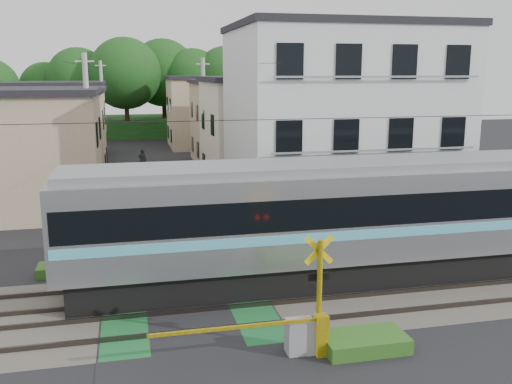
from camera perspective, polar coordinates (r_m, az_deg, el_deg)
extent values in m
plane|color=black|center=(18.07, -6.87, -11.30)|extent=(120.00, 120.00, 0.00)
cube|color=#47423A|center=(18.07, -6.87, -11.29)|extent=(120.00, 6.00, 0.00)
cube|color=black|center=(18.06, -6.87, -11.28)|extent=(5.20, 120.00, 0.00)
cube|color=#145126|center=(17.99, -13.02, -11.61)|extent=(1.30, 6.00, 0.00)
cube|color=#145126|center=(18.33, -0.85, -10.83)|extent=(1.30, 6.00, 0.00)
cube|color=#3F3833|center=(16.32, -6.13, -13.66)|extent=(120.00, 0.08, 0.14)
cube|color=#3F3833|center=(17.58, -6.69, -11.72)|extent=(120.00, 0.08, 0.14)
cube|color=#3F3833|center=(18.50, -7.04, -10.49)|extent=(120.00, 0.08, 0.14)
cube|color=#3F3833|center=(19.79, -7.47, -8.97)|extent=(120.00, 0.08, 0.14)
cube|color=black|center=(20.41, 9.94, -7.11)|extent=(19.26, 2.65, 1.00)
cube|color=black|center=(18.99, -10.29, -9.13)|extent=(2.68, 2.45, 0.67)
cube|color=#B3B8BC|center=(19.87, 10.14, -1.78)|extent=(20.06, 3.12, 2.90)
cube|color=black|center=(19.79, 10.18, -0.80)|extent=(19.74, 3.16, 0.99)
cube|color=#51B4CD|center=(19.96, 10.10, -2.91)|extent=(19.86, 3.15, 0.31)
cube|color=slate|center=(19.56, 10.31, 2.73)|extent=(19.66, 2.56, 0.27)
cube|color=black|center=(18.37, -19.84, -2.04)|extent=(0.10, 2.68, 1.74)
cylinder|color=yellow|center=(14.83, 6.34, -10.33)|extent=(0.14, 0.14, 3.00)
cube|color=yellow|center=(14.51, 6.32, -5.80)|extent=(0.77, 0.05, 0.77)
cube|color=yellow|center=(14.51, 6.32, -5.80)|extent=(0.77, 0.05, 0.77)
cube|color=black|center=(14.74, 6.26, -8.39)|extent=(0.55, 0.05, 0.20)
sphere|color=#FF0C07|center=(14.74, 5.59, -8.37)|extent=(0.16, 0.16, 0.16)
sphere|color=#FF0C07|center=(14.84, 6.77, -8.25)|extent=(0.16, 0.16, 0.16)
cube|color=gray|center=(15.12, 4.40, -14.21)|extent=(0.70, 0.50, 0.90)
cube|color=yellow|center=(15.00, 6.58, -14.04)|extent=(0.30, 0.30, 1.10)
cube|color=yellow|center=(14.27, -2.17, -13.38)|extent=(4.20, 0.08, 0.08)
cylinder|color=yellow|center=(20.94, -16.26, -4.06)|extent=(0.14, 0.14, 3.00)
cube|color=yellow|center=(20.56, -16.46, -0.92)|extent=(0.77, 0.05, 0.77)
cube|color=yellow|center=(20.56, -16.46, -0.92)|extent=(0.77, 0.05, 0.77)
cube|color=black|center=(20.72, -16.35, -2.81)|extent=(0.55, 0.05, 0.20)
sphere|color=#FF0C07|center=(20.67, -16.80, -2.87)|extent=(0.16, 0.16, 0.16)
sphere|color=#FF0C07|center=(20.65, -15.92, -2.83)|extent=(0.16, 0.16, 0.16)
cube|color=gray|center=(21.22, -14.73, -6.73)|extent=(0.70, 0.50, 0.90)
cube|color=yellow|center=(21.45, -16.07, -6.32)|extent=(0.30, 0.30, 1.10)
cube|color=yellow|center=(21.29, -10.07, -4.90)|extent=(4.20, 0.08, 0.08)
cube|color=silver|center=(28.05, 8.34, 6.50)|extent=(10.00, 8.00, 9.00)
cube|color=black|center=(28.00, 8.64, 16.02)|extent=(10.20, 8.16, 0.30)
cube|color=black|center=(23.59, 3.25, -1.81)|extent=(1.10, 0.06, 1.40)
cube|color=black|center=(24.37, 8.79, -1.48)|extent=(1.10, 0.06, 1.40)
cube|color=black|center=(25.37, 13.95, -1.17)|extent=(1.10, 0.06, 1.40)
cube|color=black|center=(26.55, 18.67, -0.87)|extent=(1.10, 0.06, 1.40)
cube|color=gray|center=(24.81, 11.62, -2.78)|extent=(9.00, 0.06, 0.08)
cube|color=black|center=(23.07, 3.34, 5.45)|extent=(1.10, 0.06, 1.40)
cube|color=black|center=(23.86, 9.02, 5.54)|extent=(1.10, 0.06, 1.40)
cube|color=black|center=(24.88, 14.29, 5.58)|extent=(1.10, 0.06, 1.40)
cube|color=black|center=(26.08, 19.11, 5.57)|extent=(1.10, 0.06, 1.40)
cube|color=gray|center=(24.23, 11.92, 4.10)|extent=(9.00, 0.06, 0.08)
cube|color=black|center=(22.92, 3.43, 12.92)|extent=(1.10, 0.06, 1.40)
cube|color=black|center=(23.72, 9.26, 12.76)|extent=(1.10, 0.06, 1.40)
cube|color=black|center=(24.74, 14.66, 12.49)|extent=(1.10, 0.06, 1.40)
cube|color=black|center=(25.96, 19.57, 12.16)|extent=(1.10, 0.06, 1.40)
cube|color=gray|center=(24.02, 12.23, 11.20)|extent=(9.00, 0.06, 0.08)
cube|color=tan|center=(31.19, -21.85, 3.54)|extent=(7.00, 7.00, 6.00)
cube|color=black|center=(30.93, -22.30, 9.31)|extent=(7.35, 7.35, 0.30)
cube|color=black|center=(29.39, -15.29, 0.14)|extent=(0.06, 1.00, 1.20)
cube|color=black|center=(32.83, -15.08, 1.36)|extent=(0.06, 1.00, 1.20)
cube|color=black|center=(28.97, -15.60, 5.57)|extent=(0.06, 1.00, 1.20)
cube|color=black|center=(32.45, -15.34, 6.22)|extent=(0.06, 1.00, 1.20)
cube|color=beige|center=(35.75, 0.78, 5.77)|extent=(7.00, 8.00, 6.50)
cube|color=black|center=(35.54, 0.79, 11.22)|extent=(7.35, 8.40, 0.30)
cube|color=black|center=(33.40, -4.31, 1.92)|extent=(0.06, 1.00, 1.20)
cube|color=black|center=(37.31, -5.24, 2.96)|extent=(0.06, 1.00, 1.20)
cube|color=black|center=(33.03, -4.39, 6.70)|extent=(0.06, 1.00, 1.20)
cube|color=black|center=(36.98, -5.33, 7.25)|extent=(0.06, 1.00, 1.20)
cube|color=tan|center=(40.12, -20.64, 5.18)|extent=(8.00, 7.00, 5.80)
cube|color=black|center=(39.91, -20.97, 9.53)|extent=(8.40, 7.35, 0.30)
cube|color=black|center=(38.25, -14.81, 2.83)|extent=(0.06, 1.00, 1.20)
cube|color=black|center=(41.71, -14.68, 3.57)|extent=(0.06, 1.00, 1.20)
cube|color=black|center=(37.92, -15.04, 7.01)|extent=(0.06, 1.00, 1.20)
cube|color=black|center=(41.41, -14.88, 7.40)|extent=(0.06, 1.00, 1.20)
cube|color=tan|center=(45.57, -1.73, 6.91)|extent=(7.00, 7.00, 6.20)
cube|color=black|center=(45.40, -1.75, 11.00)|extent=(7.35, 7.35, 0.30)
cube|color=black|center=(43.50, -5.84, 4.23)|extent=(0.06, 1.00, 1.20)
cube|color=black|center=(46.94, -6.38, 4.78)|extent=(0.06, 1.00, 1.20)
cube|color=black|center=(43.21, -5.92, 7.91)|extent=(0.06, 1.00, 1.20)
cube|color=black|center=(46.68, -6.46, 8.19)|extent=(0.06, 1.00, 1.20)
cube|color=beige|center=(49.97, -18.96, 6.61)|extent=(7.00, 8.00, 6.00)
cube|color=black|center=(49.81, -19.21, 10.21)|extent=(7.35, 8.40, 0.30)
cube|color=black|center=(47.91, -14.85, 4.60)|extent=(0.06, 1.00, 1.20)
cube|color=black|center=(51.88, -14.72, 5.15)|extent=(0.06, 1.00, 1.20)
cube|color=black|center=(47.65, -15.03, 7.94)|extent=(0.06, 1.00, 1.20)
cube|color=black|center=(51.64, -14.89, 8.23)|extent=(0.06, 1.00, 1.20)
cube|color=tan|center=(55.27, -4.49, 7.87)|extent=(8.00, 7.00, 6.40)
cube|color=black|center=(55.13, -4.54, 11.35)|extent=(8.40, 7.35, 0.30)
cube|color=black|center=(53.26, -8.48, 5.57)|extent=(0.06, 1.00, 1.20)
cube|color=black|center=(56.73, -8.77, 5.95)|extent=(0.06, 1.00, 1.20)
cube|color=black|center=(53.02, -8.58, 8.58)|extent=(0.06, 1.00, 1.20)
cube|color=black|center=(56.51, -8.86, 8.77)|extent=(0.06, 1.00, 1.20)
cube|color=#1A4517|center=(66.83, -11.56, 6.48)|extent=(40.00, 10.00, 2.00)
cylinder|color=#332114|center=(67.87, -20.06, 6.96)|extent=(0.50, 0.50, 4.07)
sphere|color=#1A4517|center=(67.70, -20.25, 9.71)|extent=(5.70, 5.70, 5.70)
cylinder|color=#332114|center=(65.06, -17.10, 7.30)|extent=(0.50, 0.50, 4.82)
sphere|color=#1A4517|center=(64.90, -17.31, 10.70)|extent=(6.75, 6.75, 6.75)
cylinder|color=#332114|center=(62.29, -12.77, 7.58)|extent=(0.50, 0.50, 5.32)
sphere|color=#1A4517|center=(62.13, -12.96, 11.49)|extent=(7.44, 7.44, 7.44)
cylinder|color=#332114|center=(66.10, -9.15, 7.97)|extent=(0.50, 0.50, 5.36)
sphere|color=#1A4517|center=(65.96, -9.28, 11.69)|extent=(7.50, 7.50, 7.50)
cylinder|color=#332114|center=(64.50, -6.26, 7.71)|extent=(0.50, 0.50, 4.81)
sphere|color=#1A4517|center=(64.33, -6.34, 11.13)|extent=(6.73, 6.73, 6.73)
cylinder|color=#332114|center=(64.17, -3.01, 7.80)|extent=(0.50, 0.50, 4.93)
sphere|color=#1A4517|center=(64.01, -3.05, 11.32)|extent=(6.90, 6.90, 6.90)
cylinder|color=#332114|center=(69.21, -0.05, 8.02)|extent=(0.50, 0.50, 4.70)
sphere|color=#1A4517|center=(69.06, -0.05, 11.13)|extent=(6.58, 6.58, 6.58)
cube|color=black|center=(19.36, 10.39, 7.30)|extent=(60.00, 0.02, 0.02)
cylinder|color=#A5A5A0|center=(29.75, -16.36, 5.49)|extent=(0.26, 0.26, 8.00)
cube|color=#A5A5A0|center=(29.59, -16.78, 12.42)|extent=(0.90, 0.08, 0.08)
cylinder|color=#A5A5A0|center=(39.01, -5.24, 7.34)|extent=(0.26, 0.26, 8.00)
cube|color=#A5A5A0|center=(38.89, -5.34, 12.64)|extent=(0.90, 0.08, 0.08)
cylinder|color=#A5A5A0|center=(50.66, -15.07, 8.04)|extent=(0.26, 0.26, 8.00)
cube|color=#A5A5A0|center=(50.56, -15.29, 12.11)|extent=(0.90, 0.08, 0.08)
cube|color=black|center=(40.07, -15.82, 11.94)|extent=(0.02, 42.00, 0.02)
cube|color=black|center=(40.37, -5.62, 12.32)|extent=(0.02, 42.00, 0.02)
imported|color=black|center=(42.33, -11.29, 3.16)|extent=(0.60, 0.40, 1.59)
cube|color=#2D5E1E|center=(15.61, 10.78, -14.53)|extent=(2.20, 1.20, 0.40)
cube|color=#2D5E1E|center=(21.70, -18.66, -7.31)|extent=(1.80, 1.00, 0.36)
cube|color=#2D5E1E|center=(21.83, 4.36, -6.66)|extent=(1.50, 0.90, 0.30)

